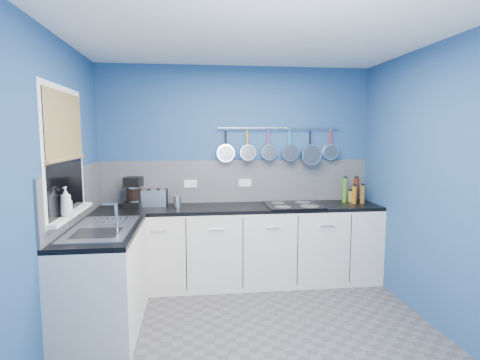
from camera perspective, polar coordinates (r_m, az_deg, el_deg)
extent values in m
cube|color=#47474C|center=(3.52, 2.46, -22.30)|extent=(3.20, 3.00, 0.02)
cube|color=white|center=(3.19, 2.70, 21.44)|extent=(3.20, 3.00, 0.02)
cube|color=navy|center=(4.60, -0.52, 1.10)|extent=(3.20, 0.02, 2.50)
cube|color=navy|center=(1.67, 11.22, -8.94)|extent=(3.20, 0.02, 2.50)
cube|color=navy|center=(3.26, -26.55, -1.90)|extent=(0.02, 3.00, 2.50)
cube|color=navy|center=(3.73, 27.75, -0.97)|extent=(0.02, 3.00, 2.50)
cube|color=gray|center=(4.59, -0.49, -0.17)|extent=(3.20, 0.02, 0.50)
cube|color=gray|center=(3.84, -23.17, -2.06)|extent=(0.02, 1.80, 0.50)
cube|color=silver|center=(4.46, -0.06, -9.84)|extent=(3.20, 0.60, 0.86)
cube|color=black|center=(4.35, -0.06, -4.15)|extent=(3.20, 0.60, 0.04)
cube|color=silver|center=(3.66, -19.52, -13.98)|extent=(0.60, 1.20, 0.86)
cube|color=black|center=(3.53, -19.81, -7.11)|extent=(0.60, 1.20, 0.04)
cube|color=white|center=(3.51, -24.63, 3.67)|extent=(0.01, 1.00, 1.10)
cube|color=black|center=(3.51, -24.55, 3.67)|extent=(0.01, 0.90, 1.00)
cube|color=olive|center=(3.50, -24.60, 7.35)|extent=(0.01, 0.90, 0.55)
cube|color=white|center=(3.56, -23.84, -4.61)|extent=(0.10, 0.98, 0.03)
cube|color=silver|center=(3.52, -19.82, -6.73)|extent=(0.50, 0.95, 0.01)
cube|color=white|center=(4.55, -7.37, -0.53)|extent=(0.15, 0.01, 0.09)
cube|color=white|center=(4.59, 0.77, -0.42)|extent=(0.15, 0.01, 0.09)
cylinder|color=silver|center=(4.60, 5.81, 7.68)|extent=(1.45, 0.02, 0.02)
imported|color=white|center=(3.37, -24.48, -2.94)|extent=(0.09, 0.09, 0.24)
imported|color=white|center=(3.40, -24.32, -3.43)|extent=(0.09, 0.10, 0.17)
cylinder|color=white|center=(4.42, -15.49, -2.27)|extent=(0.13, 0.13, 0.26)
cube|color=silver|center=(4.45, -12.69, -2.60)|extent=(0.29, 0.17, 0.18)
cylinder|color=silver|center=(4.33, -9.29, -3.18)|extent=(0.10, 0.10, 0.12)
cube|color=black|center=(4.42, 7.92, -3.70)|extent=(0.62, 0.55, 0.01)
cylinder|color=#4C190C|center=(4.83, 16.86, -1.39)|extent=(0.06, 0.06, 0.29)
cylinder|color=olive|center=(4.82, 16.13, -2.33)|extent=(0.07, 0.07, 0.13)
cylinder|color=#3F721E|center=(4.75, 15.31, -1.46)|extent=(0.06, 0.06, 0.29)
cylinder|color=brown|center=(4.74, 17.75, -2.03)|extent=(0.06, 0.06, 0.21)
cylinder|color=#8C5914|center=(4.69, 16.63, -2.12)|extent=(0.06, 0.06, 0.20)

